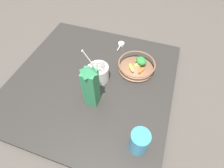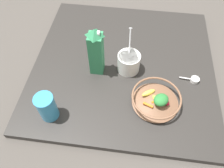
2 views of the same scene
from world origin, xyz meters
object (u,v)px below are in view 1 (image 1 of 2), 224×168
at_px(milk_carton, 91,86).
at_px(yogurt_tub, 99,72).
at_px(fruit_bowl, 137,66).
at_px(drinking_cup, 139,142).

xyz_separation_m(milk_carton, yogurt_tub, (0.03, -0.17, -0.09)).
xyz_separation_m(fruit_bowl, yogurt_tub, (0.21, 0.16, 0.02)).
height_order(yogurt_tub, drinking_cup, yogurt_tub).
bearing_deg(fruit_bowl, drinking_cup, 104.59).
xyz_separation_m(fruit_bowl, drinking_cup, (-0.13, 0.51, 0.04)).
height_order(milk_carton, drinking_cup, milk_carton).
xyz_separation_m(yogurt_tub, drinking_cup, (-0.34, 0.36, 0.02)).
height_order(fruit_bowl, yogurt_tub, yogurt_tub).
bearing_deg(yogurt_tub, drinking_cup, 133.98).
distance_m(milk_carton, yogurt_tub, 0.20).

